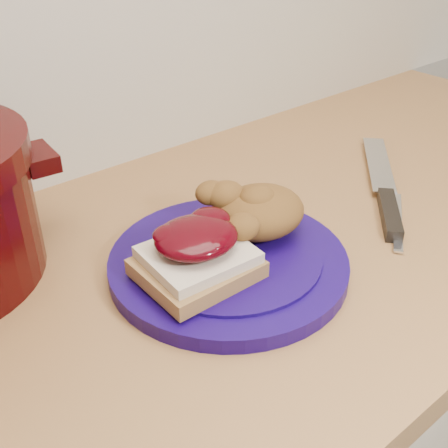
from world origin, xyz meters
TOP-DOWN VIEW (x-y plane):
  - plate at (-0.06, 1.47)m, footprint 0.31×0.31m
  - sandwich at (-0.11, 1.46)m, footprint 0.12×0.11m
  - stuffing_mound at (0.00, 1.48)m, footprint 0.13×0.11m
  - chef_knife at (0.21, 1.44)m, footprint 0.25×0.23m
  - butter_knife at (0.18, 1.40)m, footprint 0.13×0.10m

SIDE VIEW (x-z plane):
  - butter_knife at x=0.18m, z-range 0.90..0.90m
  - chef_knife at x=0.21m, z-range 0.90..0.92m
  - plate at x=-0.06m, z-range 0.90..0.92m
  - sandwich at x=-0.11m, z-range 0.92..0.98m
  - stuffing_mound at x=0.00m, z-range 0.92..0.98m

